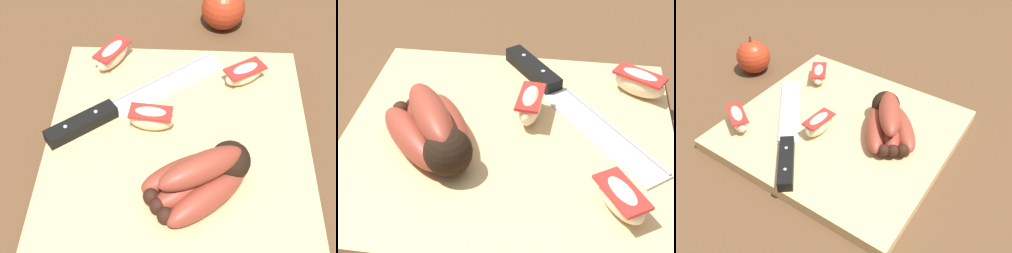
% 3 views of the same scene
% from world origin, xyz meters
% --- Properties ---
extents(ground_plane, '(6.00, 6.00, 0.00)m').
position_xyz_m(ground_plane, '(0.00, 0.00, 0.00)').
color(ground_plane, brown).
extents(cutting_board, '(0.37, 0.34, 0.02)m').
position_xyz_m(cutting_board, '(0.01, 0.00, 0.01)').
color(cutting_board, tan).
rests_on(cutting_board, ground_plane).
extents(banana_bunch, '(0.13, 0.14, 0.06)m').
position_xyz_m(banana_bunch, '(0.08, 0.03, 0.04)').
color(banana_bunch, black).
rests_on(banana_bunch, cutting_board).
extents(chefs_knife, '(0.20, 0.24, 0.02)m').
position_xyz_m(chefs_knife, '(-0.04, -0.09, 0.03)').
color(chefs_knife, silver).
rests_on(chefs_knife, cutting_board).
extents(apple_wedge_near, '(0.03, 0.06, 0.04)m').
position_xyz_m(apple_wedge_near, '(-0.01, -0.04, 0.04)').
color(apple_wedge_near, beige).
rests_on(apple_wedge_near, cutting_board).
extents(apple_wedge_middle, '(0.07, 0.05, 0.03)m').
position_xyz_m(apple_wedge_middle, '(-0.14, -0.10, 0.04)').
color(apple_wedge_middle, beige).
rests_on(apple_wedge_middle, cutting_board).
extents(apple_wedge_far, '(0.06, 0.07, 0.03)m').
position_xyz_m(apple_wedge_far, '(-0.11, 0.09, 0.04)').
color(apple_wedge_far, beige).
rests_on(apple_wedge_far, cutting_board).
extents(whole_apple, '(0.07, 0.07, 0.08)m').
position_xyz_m(whole_apple, '(-0.27, 0.06, 0.04)').
color(whole_apple, '#AD3319').
rests_on(whole_apple, ground_plane).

